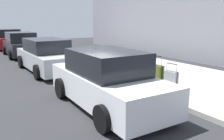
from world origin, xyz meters
name	(u,v)px	position (x,y,z in m)	size (l,w,h in m)	color
ground_plane	(93,74)	(0.00, 0.00, 0.00)	(40.00, 40.00, 0.00)	#28282B
sidewalk_curb	(136,67)	(0.00, -2.50, 0.07)	(18.00, 5.00, 0.14)	#9E9B93
suitcase_silver_0	(171,80)	(-4.00, -0.82, 0.46)	(0.49, 0.23, 0.90)	#9EA0A8
suitcase_olive_1	(157,76)	(-3.44, -0.73, 0.52)	(0.43, 0.23, 1.08)	#59601E
suitcase_black_2	(148,73)	(-2.86, -0.79, 0.49)	(0.51, 0.23, 0.99)	black
suitcase_navy_3	(138,72)	(-2.26, -0.83, 0.41)	(0.50, 0.23, 0.59)	navy
suitcase_teal_4	(130,69)	(-1.71, -0.83, 0.43)	(0.39, 0.22, 0.84)	#0F606B
suitcase_maroon_5	(122,67)	(-1.19, -0.81, 0.44)	(0.43, 0.22, 0.92)	maroon
suitcase_red_6	(115,65)	(-0.67, -0.75, 0.46)	(0.42, 0.25, 0.90)	red
suitcase_silver_7	(109,63)	(-0.15, -0.77, 0.43)	(0.42, 0.26, 0.88)	#9EA0A8
fire_hydrant	(100,58)	(0.70, -0.78, 0.55)	(0.39, 0.21, 0.78)	red
bollard_post	(92,57)	(1.23, -0.63, 0.58)	(0.13, 0.13, 0.87)	#333338
parked_car_white_0	(107,81)	(-3.82, 1.58, 0.75)	(4.41, 2.02, 1.61)	silver
parked_car_silver_1	(47,56)	(1.75, 1.58, 0.73)	(4.71, 2.01, 1.55)	#B2B5BA
parked_car_charcoal_2	(21,45)	(7.41, 1.58, 0.75)	(4.36, 2.06, 1.61)	black
parked_car_red_3	(9,39)	(12.40, 1.58, 0.77)	(4.42, 2.30, 1.65)	#AD1619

